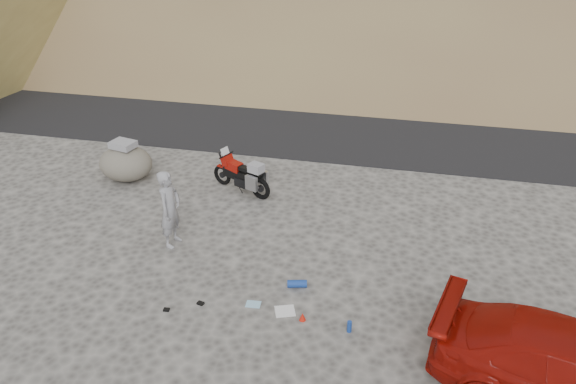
# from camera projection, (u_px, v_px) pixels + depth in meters

# --- Properties ---
(ground) EXTENTS (140.00, 140.00, 0.00)m
(ground) POSITION_uv_depth(u_px,v_px,m) (199.00, 258.00, 12.58)
(ground) COLOR #484643
(ground) RESTS_ON ground
(road) EXTENTS (120.00, 7.00, 0.05)m
(road) POSITION_uv_depth(u_px,v_px,m) (287.00, 117.00, 20.30)
(road) COLOR black
(road) RESTS_ON ground
(motorcycle) EXTENTS (1.84, 1.01, 1.17)m
(motorcycle) POSITION_uv_depth(u_px,v_px,m) (243.00, 176.00, 15.07)
(motorcycle) COLOR black
(motorcycle) RESTS_ON ground
(man) EXTENTS (0.51, 0.72, 1.86)m
(man) POSITION_uv_depth(u_px,v_px,m) (174.00, 243.00, 13.10)
(man) COLOR gray
(man) RESTS_ON ground
(boulder) EXTENTS (1.90, 1.79, 1.16)m
(boulder) POSITION_uv_depth(u_px,v_px,m) (126.00, 163.00, 15.76)
(boulder) COLOR #534F47
(boulder) RESTS_ON ground
(gear_white_cloth) EXTENTS (0.48, 0.46, 0.01)m
(gear_white_cloth) POSITION_uv_depth(u_px,v_px,m) (285.00, 311.00, 10.99)
(gear_white_cloth) COLOR white
(gear_white_cloth) RESTS_ON ground
(gear_blue_mat) EXTENTS (0.43, 0.25, 0.16)m
(gear_blue_mat) POSITION_uv_depth(u_px,v_px,m) (297.00, 284.00, 11.63)
(gear_blue_mat) COLOR navy
(gear_blue_mat) RESTS_ON ground
(gear_bottle) EXTENTS (0.10, 0.10, 0.24)m
(gear_bottle) POSITION_uv_depth(u_px,v_px,m) (349.00, 327.00, 10.43)
(gear_bottle) COLOR navy
(gear_bottle) RESTS_ON ground
(gear_funnel) EXTENTS (0.15, 0.15, 0.17)m
(gear_funnel) POSITION_uv_depth(u_px,v_px,m) (303.00, 317.00, 10.73)
(gear_funnel) COLOR red
(gear_funnel) RESTS_ON ground
(gear_glove_a) EXTENTS (0.15, 0.12, 0.04)m
(gear_glove_a) POSITION_uv_depth(u_px,v_px,m) (201.00, 303.00, 11.18)
(gear_glove_a) COLOR black
(gear_glove_a) RESTS_ON ground
(gear_glove_b) EXTENTS (0.13, 0.10, 0.04)m
(gear_glove_b) POSITION_uv_depth(u_px,v_px,m) (166.00, 310.00, 11.00)
(gear_glove_b) COLOR black
(gear_glove_b) RESTS_ON ground
(gear_blue_cloth) EXTENTS (0.31, 0.24, 0.01)m
(gear_blue_cloth) POSITION_uv_depth(u_px,v_px,m) (253.00, 304.00, 11.17)
(gear_blue_cloth) COLOR #92C5E1
(gear_blue_cloth) RESTS_ON ground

